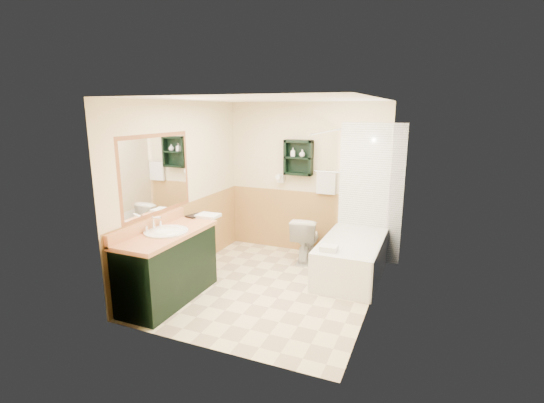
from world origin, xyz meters
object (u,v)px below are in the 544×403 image
Objects in this scene: bathtub at (352,258)px; soap_bottle_a at (293,154)px; vanity_book at (191,207)px; soap_bottle_b at (302,154)px; wall_shelf at (298,158)px; toilet at (306,239)px; vanity at (168,266)px; hair_dryer at (281,178)px.

bathtub is 1.84m from soap_bottle_a.
soap_bottle_a reaches higher than vanity_book.
bathtub is 6.56× the size of vanity_book.
soap_bottle_a is at bearing 71.60° from vanity_book.
soap_bottle_b is (0.15, 0.00, 0.01)m from soap_bottle_a.
wall_shelf is 0.79× the size of toilet.
bathtub is at bearing 36.81° from vanity_book.
soap_bottle_b reaches higher than bathtub.
wall_shelf is 4.83× the size of soap_bottle_b.
soap_bottle_a is (0.81, 2.18, 1.17)m from vanity.
bathtub is (1.92, 1.55, -0.16)m from vanity.
vanity is 5.93× the size of vanity_book.
toilet is 1.33m from soap_bottle_a.
soap_bottle_a is (0.97, 1.42, 0.62)m from vanity_book.
soap_bottle_a reaches higher than hair_dryer.
vanity_book reaches higher than bathtub.
wall_shelf is 2.40× the size of vanity_book.
toilet is at bearing -58.22° from soap_bottle_b.
vanity is 2.60m from soap_bottle_a.
toilet reaches higher than bathtub.
bathtub is 13.16× the size of soap_bottle_b.
wall_shelf is 4.06× the size of soap_bottle_a.
wall_shelf is 2.29× the size of hair_dryer.
vanity_book is at bearing -159.14° from bathtub.
hair_dryer is 0.45m from soap_bottle_a.
hair_dryer is 1.75m from bathtub.
vanity is at bearing -61.76° from vanity_book.
toilet is 1.84m from vanity_book.
wall_shelf is 0.09m from soap_bottle_b.
bathtub is 2.34m from vanity_book.
hair_dryer is 1.05× the size of vanity_book.
bathtub is (1.33, -0.66, -0.93)m from hair_dryer.
vanity is 2.21m from toilet.
toilet is 1.31m from soap_bottle_b.
vanity_book reaches higher than vanity.
wall_shelf reaches higher than toilet.
vanity_book is (-1.06, -1.43, -0.58)m from wall_shelf.
soap_bottle_a is at bearing 150.55° from bathtub.
soap_bottle_b is (0.96, 2.18, 1.18)m from vanity.
bathtub is at bearing -33.20° from soap_bottle_b.
hair_dryer is at bearing 78.33° from vanity_book.
vanity reaches higher than bathtub.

